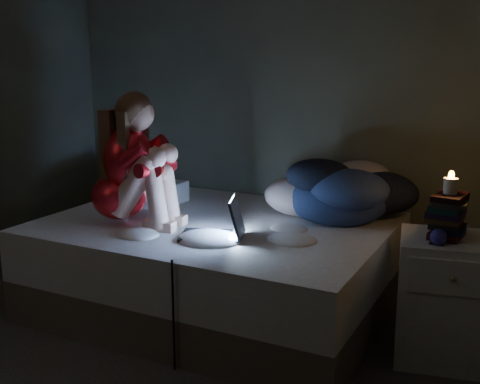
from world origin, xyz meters
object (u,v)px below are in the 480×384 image
Objects in this scene: candle at (450,187)px; phone at (436,240)px; woman at (118,158)px; bed at (217,264)px; nightstand at (447,299)px; laptop at (211,217)px.

candle is 0.57× the size of phone.
candle is at bearing 0.96° from woman.
nightstand is at bearing -1.18° from bed.
woman is (-0.52, -0.29, 0.69)m from bed.
laptop is 0.53× the size of nightstand.
woman is at bearing -150.48° from bed.
phone reaches higher than nightstand.
woman is at bearing -172.01° from candle.
candle is (-0.03, 0.00, 0.60)m from nightstand.
nightstand is 4.76× the size of phone.
woman is at bearing 176.12° from nightstand.
candle is (1.89, 0.27, -0.04)m from woman.
woman is 0.72m from laptop.
laptop reaches higher than phone.
woman is 1.22× the size of nightstand.
bed is 0.91m from woman.
nightstand is (1.92, 0.26, -0.64)m from woman.
laptop is 4.37× the size of candle.
nightstand is 0.36m from phone.
nightstand is 0.60m from candle.
woman reaches higher than laptop.
phone is (-0.07, -0.09, 0.34)m from nightstand.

